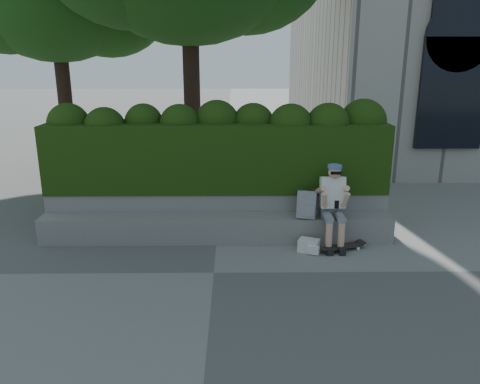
{
  "coord_description": "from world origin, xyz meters",
  "views": [
    {
      "loc": [
        0.31,
        -6.29,
        3.08
      ],
      "look_at": [
        0.4,
        1.0,
        0.95
      ],
      "focal_mm": 35.0,
      "sensor_mm": 36.0,
      "label": 1
    }
  ],
  "objects_px": {
    "person": "(333,202)",
    "backpack_plaid": "(307,205)",
    "backpack_ground": "(309,245)",
    "skateboard": "(342,247)"
  },
  "relations": [
    {
      "from": "skateboard",
      "to": "backpack_plaid",
      "type": "relative_size",
      "value": 1.62
    },
    {
      "from": "person",
      "to": "backpack_plaid",
      "type": "height_order",
      "value": "person"
    },
    {
      "from": "skateboard",
      "to": "backpack_ground",
      "type": "relative_size",
      "value": 2.34
    },
    {
      "from": "skateboard",
      "to": "backpack_plaid",
      "type": "distance_m",
      "value": 0.9
    },
    {
      "from": "person",
      "to": "backpack_ground",
      "type": "height_order",
      "value": "person"
    },
    {
      "from": "person",
      "to": "skateboard",
      "type": "bearing_deg",
      "value": -62.17
    },
    {
      "from": "skateboard",
      "to": "backpack_plaid",
      "type": "xyz_separation_m",
      "value": [
        -0.56,
        0.35,
        0.62
      ]
    },
    {
      "from": "person",
      "to": "backpack_plaid",
      "type": "bearing_deg",
      "value": 169.0
    },
    {
      "from": "skateboard",
      "to": "backpack_ground",
      "type": "distance_m",
      "value": 0.56
    },
    {
      "from": "person",
      "to": "backpack_plaid",
      "type": "distance_m",
      "value": 0.43
    }
  ]
}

